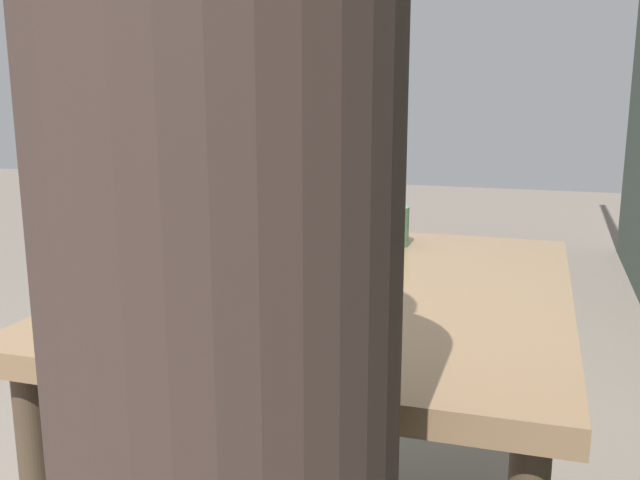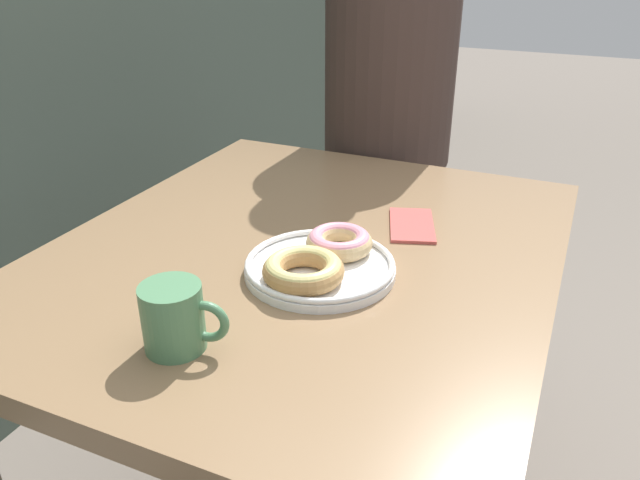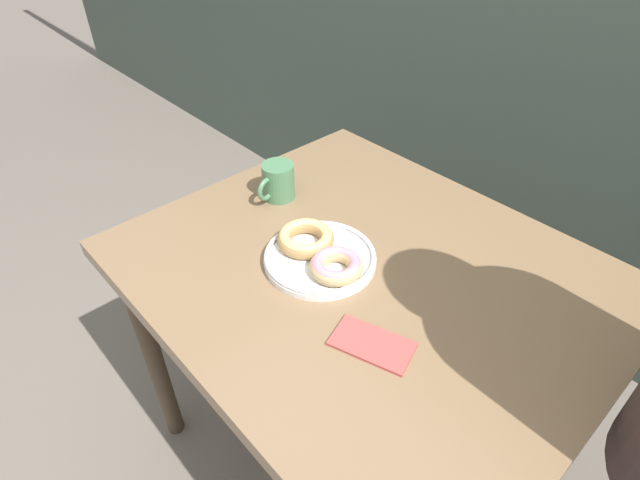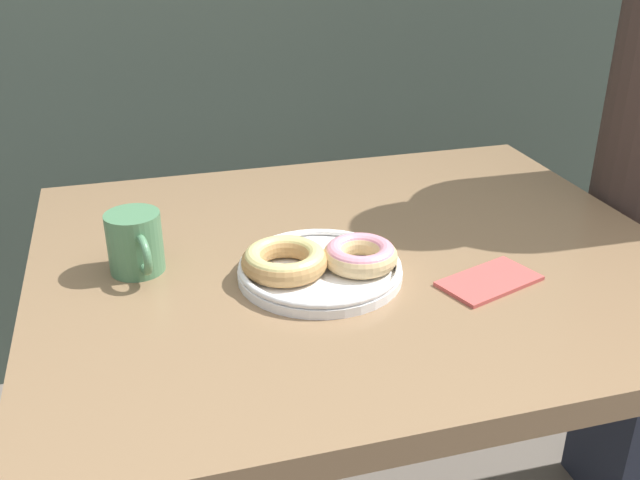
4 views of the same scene
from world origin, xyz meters
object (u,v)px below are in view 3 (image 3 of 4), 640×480
Objects in this scene: napkin at (372,344)px; dining_table at (364,296)px; donut_plate at (319,253)px; coffee_mug at (278,181)px.

dining_table is at bearing 135.88° from napkin.
dining_table is 0.15m from donut_plate.
donut_plate is 2.28× the size of coffee_mug.
napkin is (0.49, -0.18, -0.04)m from coffee_mug.
coffee_mug reaches higher than donut_plate.
donut_plate reaches higher than dining_table.
coffee_mug is 0.71× the size of napkin.
dining_table is at bearing -4.77° from coffee_mug.
donut_plate is 1.62× the size of napkin.
coffee_mug is at bearing 175.23° from dining_table.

